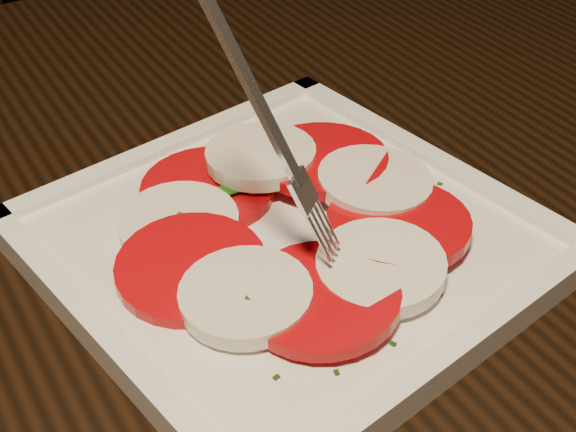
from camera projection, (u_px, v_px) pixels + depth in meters
name	position (u px, v px, depth m)	size (l,w,h in m)	color
table	(200.00, 299.00, 0.62)	(1.28, 0.93, 0.75)	black
plate	(288.00, 244.00, 0.51)	(0.28, 0.28, 0.01)	white
caprese_salad	(288.00, 223.00, 0.50)	(0.24, 0.22, 0.02)	red
fork	(249.00, 118.00, 0.42)	(0.03, 0.08, 0.16)	white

